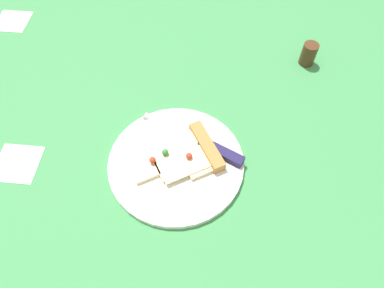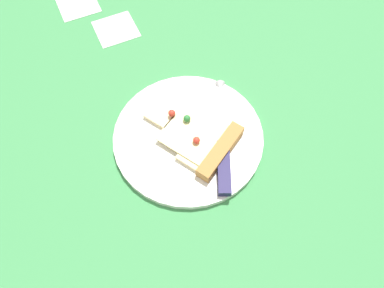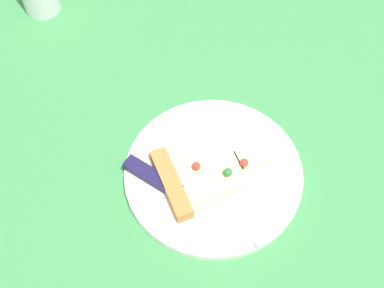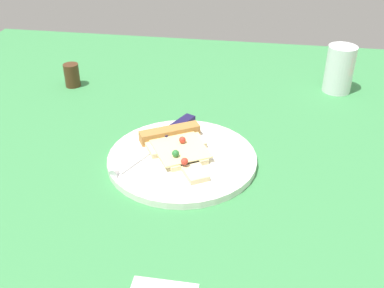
% 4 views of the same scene
% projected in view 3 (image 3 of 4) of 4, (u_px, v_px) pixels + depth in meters
% --- Properties ---
extents(ground_plane, '(1.55, 1.55, 0.03)m').
position_uv_depth(ground_plane, '(274.00, 160.00, 0.93)').
color(ground_plane, '#3D8C4C').
rests_on(ground_plane, ground).
extents(plate, '(0.28, 0.28, 0.01)m').
position_uv_depth(plate, '(213.00, 174.00, 0.89)').
color(plate, white).
rests_on(plate, ground_plane).
extents(pizza_slice, '(0.19, 0.16, 0.03)m').
position_uv_depth(pizza_slice, '(198.00, 175.00, 0.87)').
color(pizza_slice, beige).
rests_on(pizza_slice, plate).
extents(knife, '(0.23, 0.12, 0.02)m').
position_uv_depth(knife, '(178.00, 193.00, 0.86)').
color(knife, silver).
rests_on(knife, plate).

